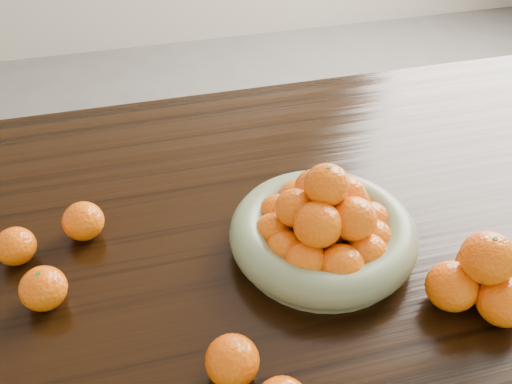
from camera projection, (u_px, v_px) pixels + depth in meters
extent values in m
cube|color=black|center=(264.00, 224.00, 1.12)|extent=(2.00, 1.00, 0.04)
cube|color=black|center=(503.00, 175.00, 1.86)|extent=(0.08, 0.08, 0.71)
cylinder|color=#6F7B5A|center=(322.00, 246.00, 1.03)|extent=(0.30, 0.30, 0.01)
torus|color=#6F7B5A|center=(323.00, 233.00, 1.01)|extent=(0.33, 0.33, 0.06)
ellipsoid|color=orange|center=(370.00, 220.00, 1.02)|extent=(0.07, 0.07, 0.07)
ellipsoid|color=orange|center=(350.00, 204.00, 1.05)|extent=(0.08, 0.08, 0.07)
ellipsoid|color=orange|center=(320.00, 197.00, 1.07)|extent=(0.08, 0.08, 0.07)
ellipsoid|color=orange|center=(298.00, 199.00, 1.06)|extent=(0.08, 0.08, 0.07)
ellipsoid|color=orange|center=(277.00, 212.00, 1.04)|extent=(0.07, 0.07, 0.07)
ellipsoid|color=orange|center=(273.00, 232.00, 1.00)|extent=(0.07, 0.07, 0.07)
ellipsoid|color=orange|center=(285.00, 250.00, 0.97)|extent=(0.07, 0.07, 0.06)
ellipsoid|color=orange|center=(306.00, 262.00, 0.94)|extent=(0.08, 0.08, 0.07)
ellipsoid|color=orange|center=(342.00, 267.00, 0.93)|extent=(0.08, 0.08, 0.07)
ellipsoid|color=orange|center=(367.00, 253.00, 0.96)|extent=(0.07, 0.07, 0.07)
ellipsoid|color=orange|center=(373.00, 238.00, 0.99)|extent=(0.07, 0.07, 0.07)
ellipsoid|color=orange|center=(327.00, 230.00, 1.00)|extent=(0.07, 0.07, 0.07)
ellipsoid|color=orange|center=(344.00, 195.00, 1.00)|extent=(0.08, 0.08, 0.07)
ellipsoid|color=orange|center=(316.00, 190.00, 1.01)|extent=(0.08, 0.08, 0.07)
ellipsoid|color=orange|center=(295.00, 208.00, 0.97)|extent=(0.07, 0.07, 0.07)
ellipsoid|color=orange|center=(318.00, 225.00, 0.93)|extent=(0.08, 0.08, 0.08)
ellipsoid|color=orange|center=(353.00, 219.00, 0.95)|extent=(0.08, 0.08, 0.07)
ellipsoid|color=orange|center=(327.00, 185.00, 0.95)|extent=(0.08, 0.08, 0.07)
ellipsoid|color=orange|center=(503.00, 301.00, 0.89)|extent=(0.08, 0.08, 0.08)
ellipsoid|color=orange|center=(482.00, 265.00, 0.95)|extent=(0.08, 0.08, 0.08)
ellipsoid|color=orange|center=(452.00, 286.00, 0.91)|extent=(0.08, 0.08, 0.08)
ellipsoid|color=orange|center=(488.00, 258.00, 0.88)|extent=(0.09, 0.09, 0.08)
ellipsoid|color=orange|center=(43.00, 288.00, 0.91)|extent=(0.08, 0.08, 0.07)
ellipsoid|color=orange|center=(232.00, 361.00, 0.81)|extent=(0.08, 0.08, 0.07)
ellipsoid|color=orange|center=(15.00, 246.00, 0.99)|extent=(0.07, 0.07, 0.07)
ellipsoid|color=orange|center=(83.00, 221.00, 1.04)|extent=(0.08, 0.08, 0.07)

